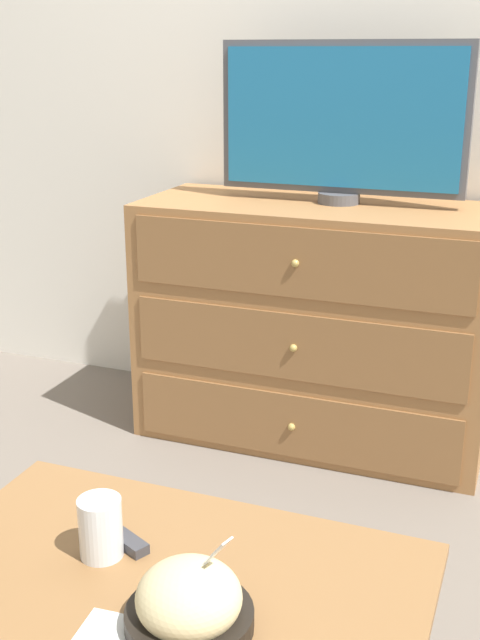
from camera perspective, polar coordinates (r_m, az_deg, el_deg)
The scene contains 8 objects.
ground_plane at distance 3.06m, azimuth 7.94°, elevation -5.99°, with size 12.00×12.00×0.00m, color #70665B.
wall_back at distance 2.81m, azimuth 9.30°, elevation 19.10°, with size 12.00×0.05×2.60m.
dresser at distance 2.68m, azimuth 5.37°, elevation -0.26°, with size 1.14×0.50×0.80m.
tv at distance 2.58m, azimuth 7.28°, elevation 13.88°, with size 0.78×0.13×0.50m.
coffee_table at distance 1.37m, azimuth -5.83°, elevation -20.88°, with size 0.83×0.57×0.47m.
takeout_bowl at distance 1.23m, azimuth -3.64°, elevation -19.50°, with size 0.19×0.19×0.16m.
drink_cup at distance 1.39m, azimuth -9.87°, elevation -14.57°, with size 0.07×0.07×0.10m.
remote_control at distance 1.44m, azimuth -8.71°, elevation -14.83°, with size 0.14×0.09×0.02m.
Camera 1 is at (0.59, -2.72, 1.26)m, focal length 45.00 mm.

